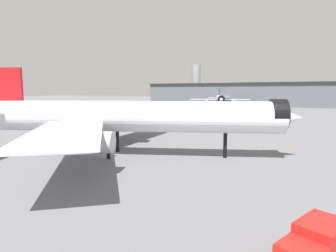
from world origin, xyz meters
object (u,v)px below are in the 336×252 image
airliner_near_gate (125,117)px  service_truck_front (314,248)px  traffic_cone_near_nose (289,146)px  airliner_far_taxiway (220,99)px

airliner_near_gate → service_truck_front: bearing=-57.1°
airliner_near_gate → traffic_cone_near_nose: 32.20m
airliner_far_taxiway → service_truck_front: size_ratio=7.36×
airliner_near_gate → service_truck_front: 35.41m
airliner_near_gate → service_truck_front: airliner_near_gate is taller
traffic_cone_near_nose → service_truck_front: bearing=-87.3°
service_truck_front → traffic_cone_near_nose: service_truck_front is taller
airliner_near_gate → airliner_far_taxiway: size_ratio=1.27×
service_truck_front → traffic_cone_near_nose: 40.93m
airliner_near_gate → traffic_cone_near_nose: bearing=18.4°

